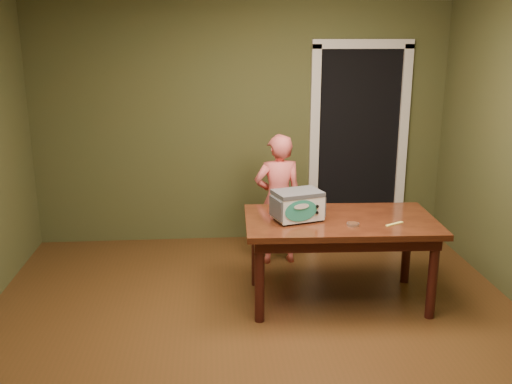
{
  "coord_description": "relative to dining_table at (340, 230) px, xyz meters",
  "views": [
    {
      "loc": [
        -0.35,
        -3.67,
        2.25
      ],
      "look_at": [
        0.03,
        1.0,
        0.95
      ],
      "focal_mm": 40.0,
      "sensor_mm": 36.0,
      "label": 1
    }
  ],
  "objects": [
    {
      "name": "room_shell",
      "position": [
        -0.73,
        -0.82,
        1.06
      ],
      "size": [
        4.52,
        5.02,
        2.61
      ],
      "color": "#434B28",
      "rests_on": "ground"
    },
    {
      "name": "dining_table",
      "position": [
        0.0,
        0.0,
        0.0
      ],
      "size": [
        1.63,
        0.96,
        0.75
      ],
      "rotation": [
        0.0,
        0.0,
        -0.04
      ],
      "color": "#34160B",
      "rests_on": "floor"
    },
    {
      "name": "floor",
      "position": [
        -0.73,
        -0.82,
        -0.65
      ],
      "size": [
        5.0,
        5.0,
        0.0
      ],
      "primitive_type": "plane",
      "color": "#523117",
      "rests_on": "ground"
    },
    {
      "name": "toy_oven",
      "position": [
        -0.37,
        -0.01,
        0.24
      ],
      "size": [
        0.46,
        0.37,
        0.25
      ],
      "rotation": [
        0.0,
        0.0,
        0.29
      ],
      "color": "#4C4F54",
      "rests_on": "dining_table"
    },
    {
      "name": "spatula",
      "position": [
        0.41,
        -0.18,
        0.1
      ],
      "size": [
        0.17,
        0.11,
        0.01
      ],
      "primitive_type": "cube",
      "rotation": [
        0.0,
        0.0,
        0.49
      ],
      "color": "#FEF86E",
      "rests_on": "dining_table"
    },
    {
      "name": "doorway",
      "position": [
        0.57,
        1.96,
        0.41
      ],
      "size": [
        1.1,
        0.66,
        2.25
      ],
      "color": "black",
      "rests_on": "ground"
    },
    {
      "name": "baking_pan",
      "position": [
        0.06,
        -0.19,
        0.11
      ],
      "size": [
        0.1,
        0.1,
        0.02
      ],
      "color": "silver",
      "rests_on": "dining_table"
    },
    {
      "name": "child",
      "position": [
        -0.42,
        0.93,
        0.01
      ],
      "size": [
        0.51,
        0.37,
        1.32
      ],
      "primitive_type": "imported",
      "rotation": [
        0.0,
        0.0,
        3.25
      ],
      "color": "#F16763",
      "rests_on": "floor"
    }
  ]
}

